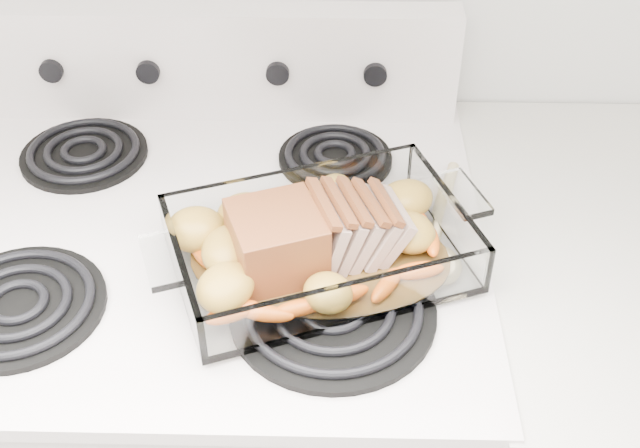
{
  "coord_description": "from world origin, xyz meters",
  "views": [
    {
      "loc": [
        0.19,
        0.83,
        1.64
      ],
      "look_at": [
        0.17,
        1.6,
        0.99
      ],
      "focal_mm": 45.0,
      "sensor_mm": 36.0,
      "label": 1
    }
  ],
  "objects_px": {
    "counter_right": "(606,440)",
    "pork_roast": "(302,234)",
    "electric_range": "(221,426)",
    "baking_dish": "(320,252)"
  },
  "relations": [
    {
      "from": "electric_range",
      "to": "baking_dish",
      "type": "bearing_deg",
      "value": -24.98
    },
    {
      "from": "counter_right",
      "to": "baking_dish",
      "type": "bearing_deg",
      "value": -170.88
    },
    {
      "from": "baking_dish",
      "to": "counter_right",
      "type": "bearing_deg",
      "value": -11.11
    },
    {
      "from": "counter_right",
      "to": "pork_roast",
      "type": "xyz_separation_m",
      "value": [
        -0.51,
        -0.08,
        0.53
      ]
    },
    {
      "from": "electric_range",
      "to": "pork_roast",
      "type": "xyz_separation_m",
      "value": [
        0.15,
        -0.08,
        0.51
      ]
    },
    {
      "from": "counter_right",
      "to": "pork_roast",
      "type": "distance_m",
      "value": 0.74
    },
    {
      "from": "electric_range",
      "to": "counter_right",
      "type": "xyz_separation_m",
      "value": [
        0.66,
        -0.0,
        -0.02
      ]
    },
    {
      "from": "electric_range",
      "to": "counter_right",
      "type": "height_order",
      "value": "electric_range"
    },
    {
      "from": "electric_range",
      "to": "pork_roast",
      "type": "bearing_deg",
      "value": -27.99
    },
    {
      "from": "baking_dish",
      "to": "pork_roast",
      "type": "bearing_deg",
      "value": 159.77
    }
  ]
}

